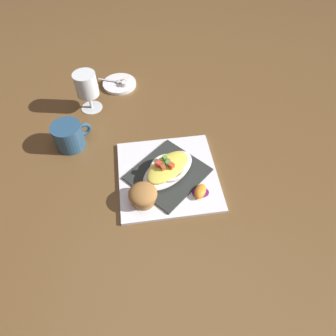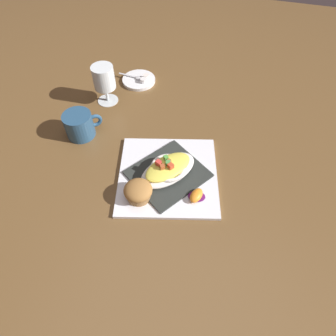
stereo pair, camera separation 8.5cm
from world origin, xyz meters
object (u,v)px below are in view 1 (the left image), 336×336
square_plate (168,175)px  creamer_cup_1 (127,80)px  gratin_dish (168,169)px  coffee_mug (69,137)px  muffin (143,195)px  spoon (117,81)px  creamer_saucer (120,84)px  creamer_cup_0 (125,84)px  orange_garnish (200,192)px  stemmed_glass (87,87)px

square_plate → creamer_cup_1: bearing=115.9°
square_plate → gratin_dish: size_ratio=1.43×
square_plate → coffee_mug: size_ratio=2.60×
creamer_cup_1 → square_plate: bearing=-64.1°
muffin → creamer_cup_1: bearing=106.0°
gratin_dish → creamer_cup_1: 0.47m
gratin_dish → spoon: (-0.24, 0.42, -0.02)m
square_plate → creamer_saucer: bearing=119.3°
creamer_saucer → muffin: bearing=-71.0°
creamer_saucer → creamer_cup_0: creamer_cup_0 is taller
gratin_dish → creamer_cup_0: gratin_dish is taller
gratin_dish → creamer_saucer: gratin_dish is taller
orange_garnish → creamer_saucer: bearing=124.9°
spoon → creamer_cup_1: bearing=13.2°
creamer_cup_0 → spoon: bearing=154.3°
square_plate → muffin: 0.12m
spoon → creamer_cup_0: (0.03, -0.02, 0.00)m
square_plate → stemmed_glass: size_ratio=2.05×
orange_garnish → gratin_dish: bearing=149.7°
gratin_dish → orange_garnish: (0.10, -0.06, -0.02)m
square_plate → coffee_mug: coffee_mug is taller
square_plate → muffin: size_ratio=3.66×
square_plate → creamer_saucer: creamer_saucer is taller
muffin → spoon: (-0.19, 0.51, -0.02)m
creamer_cup_0 → orange_garnish: bearing=-56.3°
stemmed_glass → creamer_saucer: stemmed_glass is taller
spoon → orange_garnish: bearing=-54.4°
creamer_cup_1 → gratin_dish: bearing=-64.2°
creamer_cup_1 → creamer_cup_0: bearing=-96.3°
muffin → coffee_mug: (-0.26, 0.19, 0.00)m
orange_garnish → stemmed_glass: stemmed_glass is taller
coffee_mug → creamer_saucer: (0.09, 0.32, -0.03)m
muffin → stemmed_glass: 0.45m
orange_garnish → creamer_cup_0: (-0.30, 0.46, 0.00)m
gratin_dish → orange_garnish: gratin_dish is taller
square_plate → gratin_dish: gratin_dish is taller
coffee_mug → stemmed_glass: size_ratio=0.79×
creamer_cup_1 → stemmed_glass: bearing=-123.3°
creamer_saucer → creamer_cup_0: bearing=-32.1°
stemmed_glass → creamer_saucer: size_ratio=1.09×
orange_garnish → spoon: size_ratio=0.56×
creamer_cup_0 → creamer_cup_1: bearing=83.7°
stemmed_glass → creamer_cup_0: 0.17m
gratin_dish → stemmed_glass: size_ratio=1.43×
coffee_mug → creamer_cup_1: size_ratio=4.57×
stemmed_glass → creamer_cup_1: stemmed_glass is taller
orange_garnish → creamer_cup_1: 0.57m
spoon → creamer_cup_1: 0.04m
square_plate → creamer_cup_0: (-0.21, 0.40, 0.01)m
stemmed_glass → creamer_cup_0: stemmed_glass is taller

